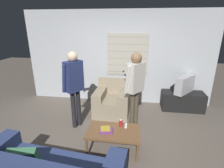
# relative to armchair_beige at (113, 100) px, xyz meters

# --- Properties ---
(ground_plane) EXTENTS (16.00, 16.00, 0.00)m
(ground_plane) POSITION_rel_armchair_beige_xyz_m (0.02, -1.28, -0.32)
(ground_plane) COLOR #665B51
(wall_back) EXTENTS (5.20, 0.08, 2.55)m
(wall_back) POSITION_rel_armchair_beige_xyz_m (0.03, 0.75, 0.96)
(wall_back) COLOR #ADB2B7
(wall_back) RESTS_ON ground_plane
(armchair_beige) EXTENTS (0.88, 0.94, 0.81)m
(armchair_beige) POSITION_rel_armchair_beige_xyz_m (0.00, 0.00, 0.00)
(armchair_beige) COLOR gray
(armchair_beige) RESTS_ON ground_plane
(coffee_table) EXTENTS (0.93, 0.57, 0.41)m
(coffee_table) POSITION_rel_armchair_beige_xyz_m (0.22, -1.45, 0.04)
(coffee_table) COLOR brown
(coffee_table) RESTS_ON ground_plane
(tv_stand) EXTENTS (1.07, 0.46, 0.48)m
(tv_stand) POSITION_rel_armchair_beige_xyz_m (1.82, 0.41, -0.08)
(tv_stand) COLOR black
(tv_stand) RESTS_ON ground_plane
(tv) EXTENTS (0.59, 0.66, 0.44)m
(tv) POSITION_rel_armchair_beige_xyz_m (1.81, 0.41, 0.38)
(tv) COLOR #B2B2B7
(tv) RESTS_ON tv_stand
(person_left_standing) EXTENTS (0.53, 0.71, 1.67)m
(person_left_standing) POSITION_rel_armchair_beige_xyz_m (-0.71, -0.76, 0.73)
(person_left_standing) COLOR black
(person_left_standing) RESTS_ON ground_plane
(person_right_standing) EXTENTS (0.51, 0.73, 1.65)m
(person_right_standing) POSITION_rel_armchair_beige_xyz_m (0.55, -0.55, 0.72)
(person_right_standing) COLOR #4C4233
(person_right_standing) RESTS_ON ground_plane
(book_stack) EXTENTS (0.23, 0.19, 0.07)m
(book_stack) POSITION_rel_armchair_beige_xyz_m (0.09, -1.49, 0.11)
(book_stack) COLOR #75387F
(book_stack) RESTS_ON coffee_table
(soda_can) EXTENTS (0.07, 0.07, 0.13)m
(soda_can) POSITION_rel_armchair_beige_xyz_m (0.33, -1.27, 0.15)
(soda_can) COLOR red
(soda_can) RESTS_ON coffee_table
(spare_remote) EXTENTS (0.04, 0.13, 0.02)m
(spare_remote) POSITION_rel_armchair_beige_xyz_m (0.42, -1.27, 0.10)
(spare_remote) COLOR white
(spare_remote) RESTS_ON coffee_table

